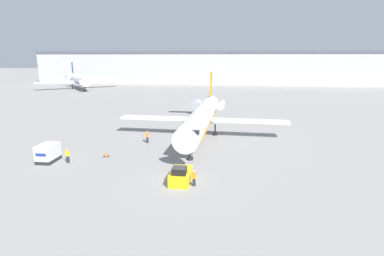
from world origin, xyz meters
The scene contains 10 objects.
ground_plane centered at (0.00, 0.00, 0.00)m, with size 600.00×600.00×0.00m, color gray.
terminal_building centered at (0.00, 120.00, 7.95)m, with size 180.00×16.80×15.84m.
airplane_main centered at (0.63, 19.77, 3.55)m, with size 28.45×30.76×10.29m.
pushback_tug centered at (0.06, 0.45, 0.73)m, with size 2.11×3.84×1.95m.
luggage_cart centered at (-17.83, 4.70, 1.15)m, with size 1.94×2.97×2.30m.
worker_near_tug centered at (1.60, -0.45, 0.90)m, with size 0.40×0.24×1.73m.
worker_by_wing centered at (-7.51, 14.61, 1.00)m, with size 0.40×0.26×1.88m.
worker_on_apron centered at (-15.08, 4.54, 0.99)m, with size 0.40×0.26×1.87m.
traffic_cone_left centered at (-11.30, 7.54, 0.29)m, with size 0.72×0.72×0.61m.
airplane_parked_far_left centered at (-57.32, 89.50, 4.02)m, with size 28.41×26.98×11.04m.
Camera 1 is at (4.96, -29.16, 13.14)m, focal length 28.00 mm.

